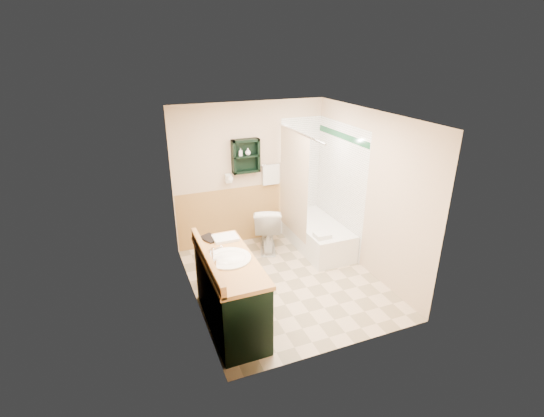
# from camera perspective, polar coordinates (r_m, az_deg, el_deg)

# --- Properties ---
(floor) EXTENTS (3.00, 3.00, 0.00)m
(floor) POSITION_cam_1_polar(r_m,az_deg,el_deg) (5.88, 1.91, -10.48)
(floor) COLOR beige
(floor) RESTS_ON ground
(back_wall) EXTENTS (2.60, 0.04, 2.40)m
(back_wall) POSITION_cam_1_polar(r_m,az_deg,el_deg) (6.65, -3.23, 5.00)
(back_wall) COLOR beige
(back_wall) RESTS_ON ground
(left_wall) EXTENTS (0.04, 3.00, 2.40)m
(left_wall) POSITION_cam_1_polar(r_m,az_deg,el_deg) (4.97, -11.99, -1.71)
(left_wall) COLOR beige
(left_wall) RESTS_ON ground
(right_wall) EXTENTS (0.04, 3.00, 2.40)m
(right_wall) POSITION_cam_1_polar(r_m,az_deg,el_deg) (5.95, 13.80, 2.20)
(right_wall) COLOR beige
(right_wall) RESTS_ON ground
(ceiling) EXTENTS (2.60, 3.00, 0.04)m
(ceiling) POSITION_cam_1_polar(r_m,az_deg,el_deg) (4.99, 2.27, 13.52)
(ceiling) COLOR white
(ceiling) RESTS_ON back_wall
(wainscot_left) EXTENTS (2.98, 2.98, 1.00)m
(wainscot_left) POSITION_cam_1_polar(r_m,az_deg,el_deg) (5.30, -11.01, -8.58)
(wainscot_left) COLOR tan
(wainscot_left) RESTS_ON left_wall
(wainscot_back) EXTENTS (2.58, 2.58, 1.00)m
(wainscot_back) POSITION_cam_1_polar(r_m,az_deg,el_deg) (6.87, -3.01, -0.66)
(wainscot_back) COLOR tan
(wainscot_back) RESTS_ON back_wall
(mirror_frame) EXTENTS (1.30, 1.30, 1.00)m
(mirror_frame) POSITION_cam_1_polar(r_m,az_deg,el_deg) (4.36, -10.32, -0.78)
(mirror_frame) COLOR #9B5E32
(mirror_frame) RESTS_ON left_wall
(mirror_glass) EXTENTS (1.20, 1.20, 0.90)m
(mirror_glass) POSITION_cam_1_polar(r_m,az_deg,el_deg) (4.36, -10.25, -0.77)
(mirror_glass) COLOR white
(mirror_glass) RESTS_ON left_wall
(tile_right) EXTENTS (1.50, 1.50, 2.10)m
(tile_right) POSITION_cam_1_polar(r_m,az_deg,el_deg) (6.56, 9.68, 3.06)
(tile_right) COLOR white
(tile_right) RESTS_ON right_wall
(tile_back) EXTENTS (0.95, 0.95, 2.10)m
(tile_back) POSITION_cam_1_polar(r_m,az_deg,el_deg) (7.04, 4.86, 4.66)
(tile_back) COLOR white
(tile_back) RESTS_ON back_wall
(tile_accent) EXTENTS (1.50, 1.50, 0.10)m
(tile_accent) POSITION_cam_1_polar(r_m,az_deg,el_deg) (6.33, 10.10, 10.33)
(tile_accent) COLOR #154C2B
(tile_accent) RESTS_ON right_wall
(wall_shelf) EXTENTS (0.45, 0.15, 0.55)m
(wall_shelf) POSITION_cam_1_polar(r_m,az_deg,el_deg) (6.42, -3.81, 7.59)
(wall_shelf) COLOR black
(wall_shelf) RESTS_ON back_wall
(hair_dryer) EXTENTS (0.10, 0.24, 0.18)m
(hair_dryer) POSITION_cam_1_polar(r_m,az_deg,el_deg) (6.46, -6.34, 4.36)
(hair_dryer) COLOR white
(hair_dryer) RESTS_ON back_wall
(towel_bar) EXTENTS (0.40, 0.06, 0.40)m
(towel_bar) POSITION_cam_1_polar(r_m,az_deg,el_deg) (6.66, -0.20, 6.41)
(towel_bar) COLOR white
(towel_bar) RESTS_ON back_wall
(curtain_rod) EXTENTS (0.03, 1.60, 0.03)m
(curtain_rod) POSITION_cam_1_polar(r_m,az_deg,el_deg) (5.96, 3.97, 10.85)
(curtain_rod) COLOR silver
(curtain_rod) RESTS_ON back_wall
(shower_curtain) EXTENTS (1.05, 1.05, 1.70)m
(shower_curtain) POSITION_cam_1_polar(r_m,az_deg,el_deg) (6.33, 3.08, 3.60)
(shower_curtain) COLOR beige
(shower_curtain) RESTS_ON curtain_rod
(vanity) EXTENTS (0.59, 1.45, 0.92)m
(vanity) POSITION_cam_1_polar(r_m,az_deg,el_deg) (4.86, -6.04, -11.97)
(vanity) COLOR black
(vanity) RESTS_ON ground
(bathtub) EXTENTS (0.69, 1.50, 0.46)m
(bathtub) POSITION_cam_1_polar(r_m,az_deg,el_deg) (6.74, 6.45, -3.76)
(bathtub) COLOR white
(bathtub) RESTS_ON ground
(toilet) EXTENTS (0.67, 0.88, 0.77)m
(toilet) POSITION_cam_1_polar(r_m,az_deg,el_deg) (6.58, -0.72, -2.83)
(toilet) COLOR white
(toilet) RESTS_ON ground
(counter_towel) EXTENTS (0.31, 0.24, 0.04)m
(counter_towel) POSITION_cam_1_polar(r_m,az_deg,el_deg) (5.05, -6.75, -4.26)
(counter_towel) COLOR white
(counter_towel) RESTS_ON vanity
(vanity_book) EXTENTS (0.17, 0.10, 0.24)m
(vanity_book) POSITION_cam_1_polar(r_m,az_deg,el_deg) (4.99, -9.86, -3.49)
(vanity_book) COLOR black
(vanity_book) RESTS_ON vanity
(tub_towel) EXTENTS (0.24, 0.20, 0.07)m
(tub_towel) POSITION_cam_1_polar(r_m,az_deg,el_deg) (6.12, 7.29, -3.88)
(tub_towel) COLOR white
(tub_towel) RESTS_ON bathtub
(soap_bottle_a) EXTENTS (0.09, 0.13, 0.06)m
(soap_bottle_a) POSITION_cam_1_polar(r_m,az_deg,el_deg) (6.38, -4.57, 7.87)
(soap_bottle_a) COLOR white
(soap_bottle_a) RESTS_ON wall_shelf
(soap_bottle_b) EXTENTS (0.11, 0.13, 0.09)m
(soap_bottle_b) POSITION_cam_1_polar(r_m,az_deg,el_deg) (6.41, -3.51, 8.12)
(soap_bottle_b) COLOR white
(soap_bottle_b) RESTS_ON wall_shelf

